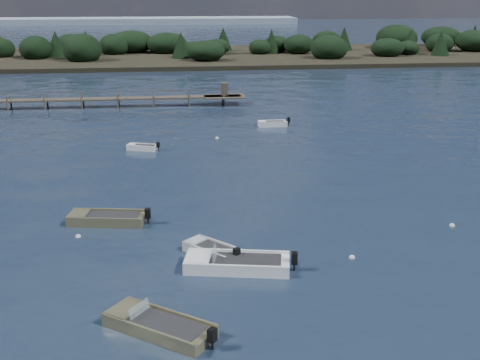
{
  "coord_description": "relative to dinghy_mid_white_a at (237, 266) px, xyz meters",
  "views": [
    {
      "loc": [
        -2.88,
        -25.63,
        13.74
      ],
      "look_at": [
        1.88,
        14.0,
        1.0
      ],
      "focal_mm": 45.0,
      "sensor_mm": 36.0,
      "label": 1
    }
  ],
  "objects": [
    {
      "name": "far_headland",
      "position": [
        24.7,
        97.76,
        1.79
      ],
      "size": [
        190.0,
        40.0,
        5.8
      ],
      "color": "black",
      "rests_on": "ground"
    },
    {
      "name": "dinghy_extra_a",
      "position": [
        -1.16,
        1.86,
        -0.02
      ],
      "size": [
        3.15,
        3.22,
        1.12
      ],
      "color": "#ADB2B4",
      "rests_on": "ground"
    },
    {
      "name": "dinghy_mid_white_a",
      "position": [
        0.0,
        0.0,
        0.0
      ],
      "size": [
        5.85,
        3.0,
        1.34
      ],
      "color": "white",
      "rests_on": "ground"
    },
    {
      "name": "dinghy_mid_grey",
      "position": [
        -7.2,
        7.23,
        -0.0
      ],
      "size": [
        5.1,
        2.52,
        1.27
      ],
      "color": "#666344",
      "rests_on": "ground"
    },
    {
      "name": "buoy_e",
      "position": [
        1.32,
        28.28,
        -0.17
      ],
      "size": [
        0.32,
        0.32,
        0.32
      ],
      "primitive_type": "sphere",
      "color": "silver",
      "rests_on": "ground"
    },
    {
      "name": "ground",
      "position": [
        -0.3,
        57.76,
        -0.17
      ],
      "size": [
        400.0,
        400.0,
        0.0
      ],
      "primitive_type": "plane",
      "color": "#152031",
      "rests_on": "ground"
    },
    {
      "name": "buoy_b",
      "position": [
        6.26,
        0.55,
        -0.17
      ],
      "size": [
        0.32,
        0.32,
        0.32
      ],
      "primitive_type": "sphere",
      "color": "silver",
      "rests_on": "ground"
    },
    {
      "name": "tender_far_grey_b",
      "position": [
        7.55,
        32.89,
        -0.01
      ],
      "size": [
        3.33,
        1.26,
        1.14
      ],
      "color": "white",
      "rests_on": "ground"
    },
    {
      "name": "buoy_c",
      "position": [
        -8.68,
        5.21,
        -0.17
      ],
      "size": [
        0.32,
        0.32,
        0.32
      ],
      "primitive_type": "sphere",
      "color": "silver",
      "rests_on": "ground"
    },
    {
      "name": "tender_far_white",
      "position": [
        -5.66,
        24.7,
        -0.03
      ],
      "size": [
        2.99,
        1.83,
        1.01
      ],
      "color": "white",
      "rests_on": "ground"
    },
    {
      "name": "buoy_extra_a",
      "position": [
        13.64,
        4.25,
        -0.17
      ],
      "size": [
        0.32,
        0.32,
        0.32
      ],
      "primitive_type": "sphere",
      "color": "silver",
      "rests_on": "ground"
    },
    {
      "name": "jetty",
      "position": [
        -22.05,
        45.76,
        0.81
      ],
      "size": [
        64.5,
        3.2,
        3.4
      ],
      "color": "#4F453A",
      "rests_on": "ground"
    },
    {
      "name": "dinghy_near_olive",
      "position": [
        -3.92,
        -5.52,
        -0.01
      ],
      "size": [
        4.89,
        4.29,
        1.26
      ],
      "color": "#666344",
      "rests_on": "ground"
    }
  ]
}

